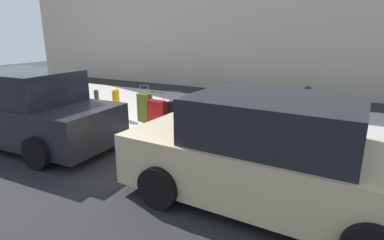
# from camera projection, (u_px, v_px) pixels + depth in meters

# --- Properties ---
(ground_plane) EXTENTS (40.00, 40.00, 0.00)m
(ground_plane) POSITION_uv_depth(u_px,v_px,m) (117.00, 134.00, 7.90)
(ground_plane) COLOR black
(sidewalk_curb) EXTENTS (18.00, 5.00, 0.14)m
(sidewalk_curb) POSITION_uv_depth(u_px,v_px,m) (169.00, 110.00, 10.00)
(sidewalk_curb) COLOR #9E9B93
(sidewalk_curb) RESTS_ON ground_plane
(suitcase_silver_0) EXTENTS (0.49, 0.25, 0.88)m
(suitcase_silver_0) POSITION_uv_depth(u_px,v_px,m) (257.00, 128.00, 6.92)
(suitcase_silver_0) COLOR #9EA0A8
(suitcase_silver_0) RESTS_ON sidewalk_curb
(suitcase_maroon_1) EXTENTS (0.45, 0.24, 0.90)m
(suitcase_maroon_1) POSITION_uv_depth(u_px,v_px,m) (236.00, 124.00, 7.24)
(suitcase_maroon_1) COLOR maroon
(suitcase_maroon_1) RESTS_ON sidewalk_curb
(suitcase_navy_2) EXTENTS (0.46, 0.23, 1.10)m
(suitcase_navy_2) POSITION_uv_depth(u_px,v_px,m) (213.00, 118.00, 7.35)
(suitcase_navy_2) COLOR navy
(suitcase_navy_2) RESTS_ON sidewalk_curb
(suitcase_teal_3) EXTENTS (0.51, 0.22, 0.76)m
(suitcase_teal_3) POSITION_uv_depth(u_px,v_px,m) (195.00, 118.00, 7.76)
(suitcase_teal_3) COLOR #0F606B
(suitcase_teal_3) RESTS_ON sidewalk_curb
(suitcase_black_4) EXTENTS (0.39, 0.22, 0.95)m
(suitcase_black_4) POSITION_uv_depth(u_px,v_px,m) (175.00, 114.00, 7.90)
(suitcase_black_4) COLOR black
(suitcase_black_4) RESTS_ON sidewalk_curb
(suitcase_red_5) EXTENTS (0.49, 0.23, 0.90)m
(suitcase_red_5) POSITION_uv_depth(u_px,v_px,m) (157.00, 113.00, 8.09)
(suitcase_red_5) COLOR red
(suitcase_red_5) RESTS_ON sidewalk_curb
(suitcase_olive_6) EXTENTS (0.38, 0.27, 1.01)m
(suitcase_olive_6) POSITION_uv_depth(u_px,v_px,m) (145.00, 107.00, 8.42)
(suitcase_olive_6) COLOR #59601E
(suitcase_olive_6) RESTS_ON sidewalk_curb
(fire_hydrant) EXTENTS (0.39, 0.21, 0.85)m
(fire_hydrant) POSITION_uv_depth(u_px,v_px,m) (116.00, 102.00, 8.78)
(fire_hydrant) COLOR #D89E0C
(fire_hydrant) RESTS_ON sidewalk_curb
(bollard_post) EXTENTS (0.13, 0.13, 0.77)m
(bollard_post) POSITION_uv_depth(u_px,v_px,m) (97.00, 103.00, 8.94)
(bollard_post) COLOR #333338
(bollard_post) RESTS_ON sidewalk_curb
(parking_meter) EXTENTS (0.12, 0.09, 1.27)m
(parking_meter) POSITION_uv_depth(u_px,v_px,m) (306.00, 107.00, 6.59)
(parking_meter) COLOR slate
(parking_meter) RESTS_ON sidewalk_curb
(parked_car_beige_0) EXTENTS (4.46, 2.21, 1.64)m
(parked_car_beige_0) POSITION_uv_depth(u_px,v_px,m) (272.00, 156.00, 4.49)
(parked_car_beige_0) COLOR tan
(parked_car_beige_0) RESTS_ON ground_plane
(parked_car_charcoal_1) EXTENTS (4.34, 2.08, 1.69)m
(parked_car_charcoal_1) POSITION_uv_depth(u_px,v_px,m) (28.00, 111.00, 6.98)
(parked_car_charcoal_1) COLOR black
(parked_car_charcoal_1) RESTS_ON ground_plane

